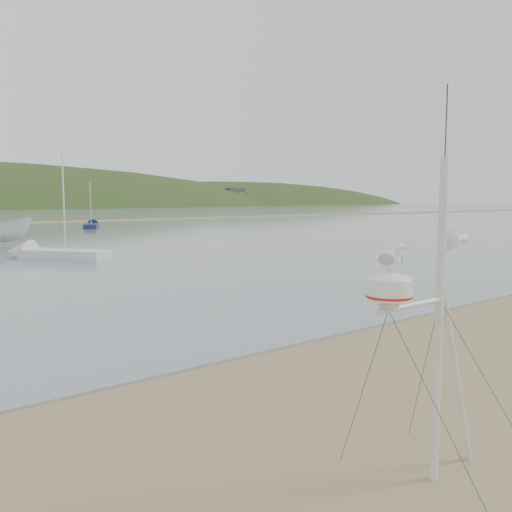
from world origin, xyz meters
TOP-DOWN VIEW (x-y plane):
  - mast_rig at (2.57, -1.29)m, footprint 2.00×2.13m
  - sailboat_white_near at (6.50, 25.42)m, footprint 4.79×6.01m
  - sailboat_blue_far at (21.02, 54.00)m, footprint 3.66×5.48m

SIDE VIEW (x-z plane):
  - sailboat_white_near at x=6.50m, z-range -2.81..3.42m
  - sailboat_blue_far at x=21.02m, z-range -2.44..3.05m
  - mast_rig at x=2.57m, z-range -1.17..3.34m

